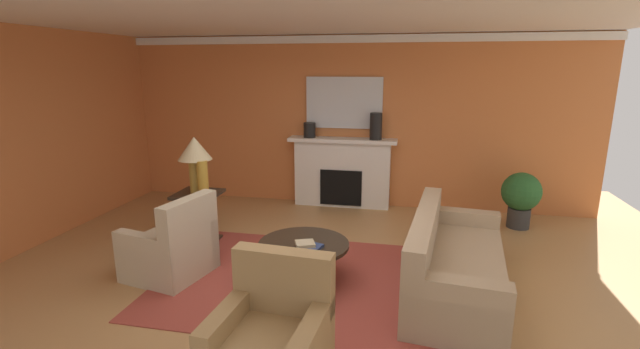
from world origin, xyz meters
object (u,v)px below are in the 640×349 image
(fireplace, at_px, (342,174))
(vase_mantel_right, at_px, (376,126))
(sofa, at_px, (452,266))
(armchair_near_window, at_px, (172,250))
(mantel_mirror, at_px, (344,103))
(potted_plant, at_px, (521,195))
(vase_mantel_left, at_px, (310,130))
(side_table, at_px, (199,214))
(coffee_table, at_px, (304,253))
(armchair_facing_fireplace, at_px, (272,345))
(table_lamp, at_px, (195,154))
(vase_on_side_table, at_px, (203,179))

(fireplace, distance_m, vase_mantel_right, 1.00)
(fireplace, relative_size, sofa, 0.82)
(armchair_near_window, bearing_deg, sofa, 4.23)
(mantel_mirror, xyz_separation_m, potted_plant, (2.73, -0.64, -1.25))
(vase_mantel_right, bearing_deg, fireplace, 174.87)
(vase_mantel_left, relative_size, potted_plant, 0.30)
(fireplace, relative_size, vase_mantel_right, 4.15)
(sofa, height_order, side_table, sofa)
(fireplace, relative_size, coffee_table, 1.80)
(armchair_facing_fireplace, bearing_deg, coffee_table, 95.23)
(sofa, distance_m, coffee_table, 1.59)
(coffee_table, relative_size, side_table, 1.43)
(fireplace, bearing_deg, armchair_facing_fireplace, -87.95)
(armchair_near_window, relative_size, potted_plant, 1.14)
(table_lamp, height_order, vase_mantel_left, table_lamp)
(mantel_mirror, height_order, potted_plant, mantel_mirror)
(side_table, xyz_separation_m, vase_on_side_table, (0.15, -0.12, 0.53))
(vase_on_side_table, bearing_deg, vase_mantel_left, 65.87)
(armchair_facing_fireplace, xyz_separation_m, coffee_table, (-0.15, 1.62, 0.03))
(fireplace, relative_size, armchair_facing_fireplace, 1.89)
(table_lamp, xyz_separation_m, vase_mantel_left, (1.08, 1.95, 0.07))
(armchair_facing_fireplace, bearing_deg, potted_plant, 56.56)
(table_lamp, bearing_deg, vase_on_side_table, -38.66)
(sofa, distance_m, vase_mantel_right, 3.09)
(fireplace, distance_m, table_lamp, 2.67)
(armchair_facing_fireplace, relative_size, side_table, 1.36)
(vase_mantel_left, relative_size, vase_on_side_table, 0.53)
(potted_plant, bearing_deg, vase_on_side_table, -159.12)
(fireplace, bearing_deg, sofa, -59.83)
(fireplace, relative_size, vase_on_side_table, 3.88)
(armchair_near_window, distance_m, potted_plant, 4.88)
(vase_mantel_left, xyz_separation_m, vase_on_side_table, (-0.93, -2.07, -0.36))
(vase_mantel_left, bearing_deg, sofa, -51.47)
(armchair_facing_fireplace, bearing_deg, table_lamp, 126.55)
(mantel_mirror, relative_size, side_table, 1.82)
(vase_on_side_table, xyz_separation_m, vase_mantel_right, (2.03, 2.07, 0.46))
(armchair_facing_fireplace, relative_size, vase_mantel_right, 2.19)
(armchair_near_window, bearing_deg, vase_mantel_left, 72.23)
(coffee_table, relative_size, vase_on_side_table, 2.15)
(coffee_table, bearing_deg, armchair_facing_fireplace, -84.77)
(mantel_mirror, bearing_deg, coffee_table, -89.81)
(sofa, distance_m, potted_plant, 2.51)
(armchair_facing_fireplace, xyz_separation_m, vase_mantel_right, (0.39, 4.36, 1.08))
(mantel_mirror, xyz_separation_m, armchair_facing_fireplace, (0.16, -4.53, -1.44))
(fireplace, height_order, armchair_near_window, fireplace)
(mantel_mirror, height_order, armchair_near_window, mantel_mirror)
(sofa, bearing_deg, potted_plant, 62.90)
(armchair_facing_fireplace, relative_size, vase_on_side_table, 2.05)
(armchair_facing_fireplace, xyz_separation_m, side_table, (-1.79, 2.41, 0.09))
(side_table, distance_m, table_lamp, 0.82)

